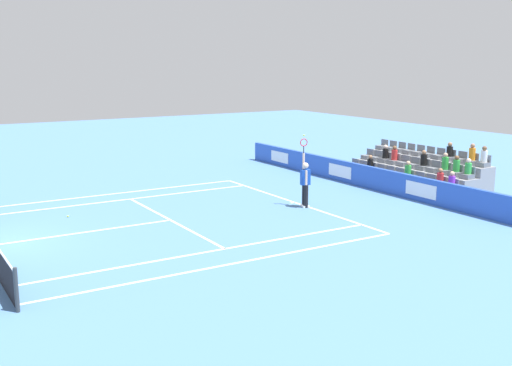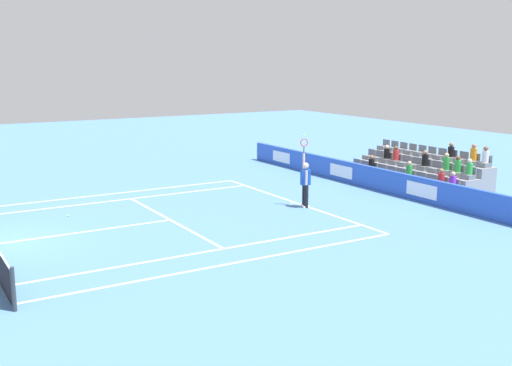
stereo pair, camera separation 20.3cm
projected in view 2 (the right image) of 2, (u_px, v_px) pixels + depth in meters
line_baseline at (295, 202)px, 25.32m from camera, size 10.97×0.10×0.01m
line_service at (170, 220)px, 22.55m from camera, size 8.23×0.10×0.01m
line_centre_service at (82, 232)px, 20.93m from camera, size 0.10×6.40×0.01m
line_singles_sideline_left at (121, 200)px, 25.78m from camera, size 0.10×11.89×0.01m
line_singles_sideline_right at (210, 251)px, 18.85m from camera, size 0.10×11.89×0.01m
line_doubles_sideline_left at (110, 194)px, 26.94m from camera, size 0.10×11.89×0.01m
line_doubles_sideline_right at (232, 263)px, 17.70m from camera, size 0.10×11.89×0.01m
line_centre_mark at (293, 203)px, 25.27m from camera, size 0.10×0.20×0.01m
sponsor_barrier at (380, 180)px, 27.51m from camera, size 20.81×0.22×1.01m
tennis_player at (305, 182)px, 24.34m from camera, size 0.51×0.41×2.85m
stadium_stand at (418, 174)px, 28.63m from camera, size 6.82×2.85×2.19m
loose_tennis_ball at (68, 216)px, 23.00m from camera, size 0.07×0.07×0.07m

